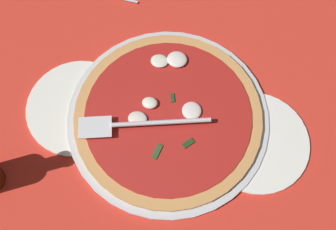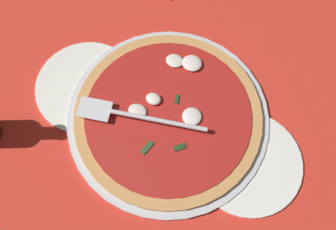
{
  "view_description": "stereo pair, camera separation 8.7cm",
  "coord_description": "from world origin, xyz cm",
  "px_view_note": "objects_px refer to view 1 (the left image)",
  "views": [
    {
      "loc": [
        7.52,
        -26.96,
        83.35
      ],
      "look_at": [
        2.32,
        5.93,
        2.47
      ],
      "focal_mm": 42.37,
      "sensor_mm": 36.0,
      "label": 1
    },
    {
      "loc": [
        15.89,
        -24.48,
        83.35
      ],
      "look_at": [
        2.32,
        5.93,
        2.47
      ],
      "focal_mm": 42.37,
      "sensor_mm": 36.0,
      "label": 2
    }
  ],
  "objects_px": {
    "pizza": "(168,115)",
    "dinner_plate_left": "(79,107)",
    "pizza_server": "(140,124)",
    "dinner_plate_right": "(255,142)"
  },
  "relations": [
    {
      "from": "dinner_plate_right",
      "to": "pizza_server",
      "type": "height_order",
      "value": "pizza_server"
    },
    {
      "from": "dinner_plate_right",
      "to": "dinner_plate_left",
      "type": "bearing_deg",
      "value": 177.19
    },
    {
      "from": "pizza",
      "to": "pizza_server",
      "type": "xyz_separation_m",
      "value": [
        -0.06,
        -0.04,
        0.02
      ]
    },
    {
      "from": "dinner_plate_right",
      "to": "pizza",
      "type": "bearing_deg",
      "value": 172.21
    },
    {
      "from": "dinner_plate_left",
      "to": "dinner_plate_right",
      "type": "distance_m",
      "value": 0.41
    },
    {
      "from": "pizza",
      "to": "dinner_plate_left",
      "type": "bearing_deg",
      "value": -177.94
    },
    {
      "from": "dinner_plate_left",
      "to": "dinner_plate_right",
      "type": "xyz_separation_m",
      "value": [
        0.4,
        -0.02,
        0.0
      ]
    },
    {
      "from": "pizza_server",
      "to": "pizza",
      "type": "bearing_deg",
      "value": -156.43
    },
    {
      "from": "dinner_plate_left",
      "to": "pizza",
      "type": "xyz_separation_m",
      "value": [
        0.21,
        0.01,
        0.02
      ]
    },
    {
      "from": "dinner_plate_left",
      "to": "pizza",
      "type": "bearing_deg",
      "value": 2.06
    }
  ]
}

